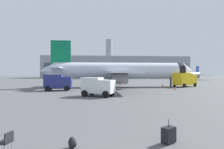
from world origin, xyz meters
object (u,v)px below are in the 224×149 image
cargo_van (98,86)px  gate_chair (6,141)px  service_truck (58,82)px  fuel_truck (185,79)px  rolling_suitcase (169,135)px  safety_cone_far (120,84)px  safety_cone_near (163,85)px  traveller_backpack (72,143)px  safety_cone_mid (175,88)px  airplane_at_gate (120,71)px  airplane_taxiing (190,75)px

cargo_van → gate_chair: size_ratio=5.62×
service_truck → fuel_truck: bearing=13.1°
service_truck → rolling_suitcase: bearing=-68.5°
cargo_van → safety_cone_far: 23.98m
service_truck → safety_cone_far: size_ratio=6.56×
rolling_suitcase → gate_chair: size_ratio=1.28×
safety_cone_near → traveller_backpack: bearing=-115.8°
safety_cone_mid → safety_cone_far: (-8.44, 14.97, 0.06)m
safety_cone_near → safety_cone_far: 10.96m
airplane_at_gate → safety_cone_near: size_ratio=52.50×
safety_cone_far → safety_cone_mid: bearing=-60.6°
service_truck → safety_cone_near: bearing=20.7°
rolling_suitcase → traveller_backpack: rolling_suitcase is taller
airplane_taxiing → gate_chair: 91.60m
fuel_truck → traveller_backpack: fuel_truck is taller
fuel_truck → rolling_suitcase: size_ratio=5.81×
cargo_van → rolling_suitcase: 17.49m
airplane_at_gate → rolling_suitcase: size_ratio=32.38×
fuel_truck → cargo_van: size_ratio=1.32×
service_truck → safety_cone_far: service_truck is taller
safety_cone_near → traveller_backpack: 39.10m
service_truck → gate_chair: (3.39, -26.76, -1.11)m
airplane_taxiing → cargo_van: bearing=-126.8°
airplane_at_gate → safety_cone_near: bearing=5.9°
airplane_at_gate → airplane_taxiing: size_ratio=1.79×
safety_cone_far → service_truck: bearing=-133.7°
fuel_truck → safety_cone_far: 15.98m
cargo_van → gate_chair: 18.08m
fuel_truck → traveller_backpack: 39.27m
traveller_backpack → airplane_taxiing: bearing=59.2°
airplane_taxiing → traveller_backpack: size_ratio=41.35×
airplane_at_gate → safety_cone_mid: 13.17m
cargo_van → rolling_suitcase: size_ratio=4.39×
airplane_taxiing → safety_cone_mid: airplane_taxiing is taller
gate_chair → safety_cone_mid: bearing=54.4°
cargo_van → rolling_suitcase: bearing=-79.7°
airplane_at_gate → service_truck: airplane_at_gate is taller
fuel_truck → cargo_van: 25.45m
fuel_truck → safety_cone_near: bearing=152.2°
safety_cone_near → gate_chair: size_ratio=0.79×
safety_cone_far → rolling_suitcase: (-3.09, -40.32, 0.03)m
fuel_truck → safety_cone_mid: bearing=-127.1°
safety_cone_near → safety_cone_far: safety_cone_far is taller
safety_cone_far → traveller_backpack: safety_cone_far is taller
fuel_truck → safety_cone_far: fuel_truck is taller
service_truck → fuel_truck: 28.13m
airplane_at_gate → safety_cone_mid: bearing=-42.1°
service_truck → safety_cone_near: size_ratio=7.11×
airplane_taxiing → rolling_suitcase: bearing=-118.4°
airplane_taxiing → fuel_truck: size_ratio=3.10×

